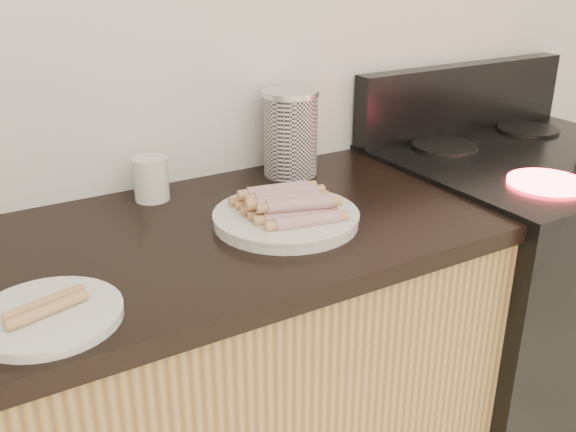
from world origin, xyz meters
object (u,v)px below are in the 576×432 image
stove (513,301)px  mug (151,179)px  side_plate (48,316)px  main_plate (286,219)px  canister (290,133)px

stove → mug: size_ratio=9.35×
mug → stove: bearing=-13.6°
side_plate → mug: 0.51m
stove → main_plate: size_ratio=3.06×
side_plate → canister: (0.67, 0.39, 0.10)m
main_plate → mug: mug is taller
side_plate → canister: bearing=30.5°
main_plate → side_plate: 0.52m
side_plate → mug: (0.31, 0.41, 0.04)m
side_plate → canister: canister is taller
canister → mug: 0.36m
stove → canister: canister is taller
side_plate → stove: bearing=7.2°
stove → mug: mug is taller
canister → mug: canister is taller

